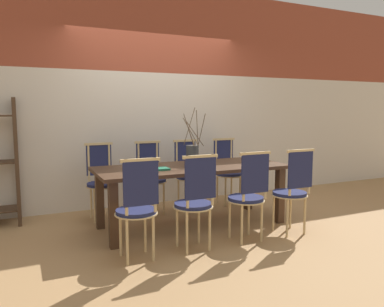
% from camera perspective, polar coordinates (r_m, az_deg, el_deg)
% --- Properties ---
extents(ground_plane, '(16.00, 16.00, 0.00)m').
position_cam_1_polar(ground_plane, '(4.65, 0.00, -10.86)').
color(ground_plane, '#A87F51').
extents(wall_rear, '(12.00, 0.06, 3.20)m').
position_cam_1_polar(wall_rear, '(5.62, -5.55, 8.69)').
color(wall_rear, beige).
rests_on(wall_rear, ground_plane).
extents(dining_table, '(2.29, 0.92, 0.73)m').
position_cam_1_polar(dining_table, '(4.50, 0.00, -3.13)').
color(dining_table, '#422B1C').
rests_on(dining_table, ground_plane).
extents(chair_near_leftend, '(0.40, 0.40, 0.98)m').
position_cam_1_polar(chair_near_leftend, '(3.51, -8.29, -7.84)').
color(chair_near_leftend, '#1E234C').
rests_on(chair_near_leftend, ground_plane).
extents(chair_near_left, '(0.40, 0.40, 0.98)m').
position_cam_1_polar(chair_near_left, '(3.71, 0.50, -6.96)').
color(chair_near_left, '#1E234C').
rests_on(chair_near_left, ground_plane).
extents(chair_near_center, '(0.40, 0.40, 0.98)m').
position_cam_1_polar(chair_near_center, '(4.01, 8.61, -6.00)').
color(chair_near_center, '#1E234C').
rests_on(chair_near_center, ground_plane).
extents(chair_near_right, '(0.40, 0.40, 0.98)m').
position_cam_1_polar(chair_near_right, '(4.36, 15.09, -5.14)').
color(chair_near_right, '#1E234C').
rests_on(chair_near_right, ground_plane).
extents(chair_far_leftend, '(0.40, 0.40, 0.98)m').
position_cam_1_polar(chair_far_leftend, '(4.95, -13.66, -3.70)').
color(chair_far_leftend, '#1E234C').
rests_on(chair_far_leftend, ground_plane).
extents(chair_far_left, '(0.40, 0.40, 0.98)m').
position_cam_1_polar(chair_far_left, '(5.11, -6.33, -3.21)').
color(chair_far_left, '#1E234C').
rests_on(chair_far_left, ground_plane).
extents(chair_far_center, '(0.40, 0.40, 0.98)m').
position_cam_1_polar(chair_far_center, '(5.31, -0.56, -2.79)').
color(chair_far_center, '#1E234C').
rests_on(chair_far_center, ground_plane).
extents(chair_far_right, '(0.40, 0.40, 0.98)m').
position_cam_1_polar(chair_far_right, '(5.60, 5.36, -2.33)').
color(chair_far_right, '#1E234C').
rests_on(chair_far_right, ground_plane).
extents(vase_centerpiece, '(0.28, 0.25, 0.70)m').
position_cam_1_polar(vase_centerpiece, '(4.52, 0.07, -0.16)').
color(vase_centerpiece, '#33383D').
rests_on(vase_centerpiece, dining_table).
extents(book_stack, '(0.24, 0.18, 0.02)m').
position_cam_1_polar(book_stack, '(4.20, -5.27, -2.36)').
color(book_stack, '#1E6B4C').
rests_on(book_stack, dining_table).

